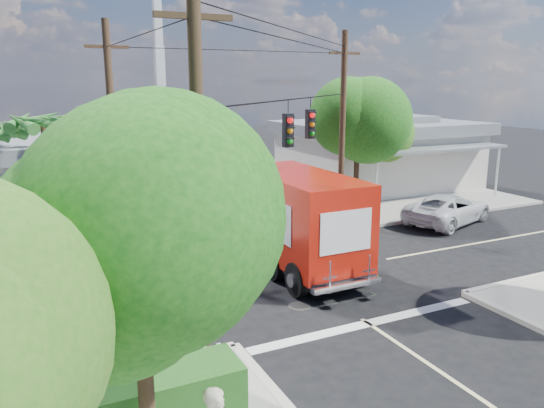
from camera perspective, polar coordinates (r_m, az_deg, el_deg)
ground at (r=19.11m, az=2.65°, el=-7.67°), size 120.00×120.00×0.00m
sidewalk_ne at (r=33.60m, az=10.12°, el=1.37°), size 14.12×14.12×0.14m
road_markings at (r=17.92m, az=4.92°, el=-9.13°), size 32.00×32.00×0.01m
building_ne at (r=35.05m, az=11.38°, el=5.53°), size 11.80×10.20×4.50m
radio_tower at (r=36.84m, az=-11.84°, el=11.05°), size 0.80×0.80×17.00m
tree_sw_front at (r=8.64m, az=-14.20°, el=-3.67°), size 3.88×3.78×6.03m
tree_ne_front at (r=27.51m, az=9.32°, el=8.73°), size 4.21×4.14×6.66m
tree_ne_back at (r=30.86m, az=10.90°, el=8.04°), size 3.77×3.66×5.82m
palm_nw_front at (r=23.27m, az=-23.38°, el=7.77°), size 3.01×3.08×5.59m
utility_poles at (r=18.77m, az=-3.85°, el=6.65°), size 12.00×10.68×9.00m
picket_fence at (r=11.80m, az=-19.31°, el=-18.76°), size 5.94×0.06×1.00m
vending_boxes at (r=27.26m, az=8.46°, el=0.05°), size 1.90×0.50×1.10m
delivery_truck at (r=19.66m, az=1.87°, el=-1.48°), size 2.71×8.35×3.60m
parked_car at (r=27.10m, az=18.39°, el=-0.48°), size 5.72×3.93×1.45m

